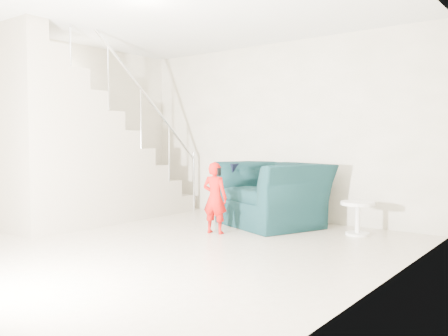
{
  "coord_description": "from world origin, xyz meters",
  "views": [
    {
      "loc": [
        3.82,
        -3.59,
        1.19
      ],
      "look_at": [
        0.15,
        1.2,
        0.85
      ],
      "focal_mm": 38.0,
      "sensor_mm": 36.0,
      "label": 1
    }
  ],
  "objects_px": {
    "armchair": "(274,194)",
    "staircase": "(79,158)",
    "toddler": "(215,198)",
    "side_table": "(358,213)"
  },
  "relations": [
    {
      "from": "toddler",
      "to": "staircase",
      "type": "relative_size",
      "value": 0.26
    },
    {
      "from": "armchair",
      "to": "toddler",
      "type": "xyz_separation_m",
      "value": [
        -0.29,
        -0.96,
        0.02
      ]
    },
    {
      "from": "staircase",
      "to": "armchair",
      "type": "bearing_deg",
      "value": 34.12
    },
    {
      "from": "armchair",
      "to": "side_table",
      "type": "xyz_separation_m",
      "value": [
        1.22,
        0.04,
        -0.16
      ]
    },
    {
      "from": "armchair",
      "to": "staircase",
      "type": "distance_m",
      "value": 2.85
    },
    {
      "from": "toddler",
      "to": "staircase",
      "type": "distance_m",
      "value": 2.17
    },
    {
      "from": "armchair",
      "to": "staircase",
      "type": "relative_size",
      "value": 0.38
    },
    {
      "from": "armchair",
      "to": "side_table",
      "type": "relative_size",
      "value": 3.2
    },
    {
      "from": "side_table",
      "to": "staircase",
      "type": "height_order",
      "value": "staircase"
    },
    {
      "from": "toddler",
      "to": "staircase",
      "type": "height_order",
      "value": "staircase"
    }
  ]
}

